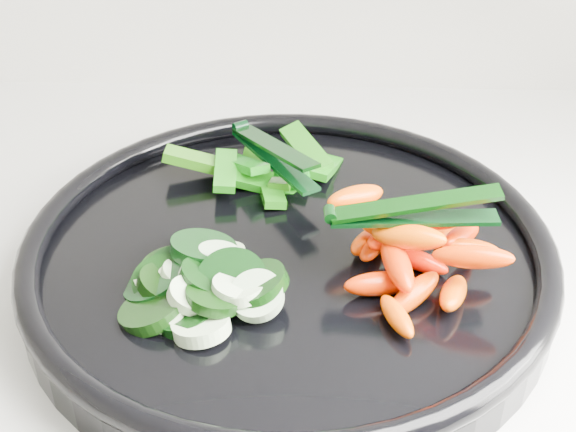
{
  "coord_description": "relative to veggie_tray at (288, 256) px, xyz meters",
  "views": [
    {
      "loc": [
        -0.2,
        1.23,
        1.3
      ],
      "look_at": [
        -0.21,
        1.68,
        0.99
      ],
      "focal_mm": 50.0,
      "sensor_mm": 36.0,
      "label": 1
    }
  ],
  "objects": [
    {
      "name": "pepper_pile",
      "position": [
        -0.02,
        0.1,
        0.01
      ],
      "size": [
        0.14,
        0.11,
        0.04
      ],
      "color": "#25730A",
      "rests_on": "veggie_tray"
    },
    {
      "name": "veggie_tray",
      "position": [
        0.0,
        0.0,
        0.0
      ],
      "size": [
        0.47,
        0.47,
        0.04
      ],
      "color": "black",
      "rests_on": "counter"
    },
    {
      "name": "tong_carrot",
      "position": [
        0.08,
        -0.02,
        0.05
      ],
      "size": [
        0.11,
        0.02,
        0.02
      ],
      "color": "black",
      "rests_on": "carrot_pile"
    },
    {
      "name": "carrot_pile",
      "position": [
        0.08,
        -0.02,
        0.02
      ],
      "size": [
        0.12,
        0.14,
        0.06
      ],
      "color": "#DF4500",
      "rests_on": "veggie_tray"
    },
    {
      "name": "tong_pepper",
      "position": [
        -0.02,
        0.1,
        0.03
      ],
      "size": [
        0.07,
        0.1,
        0.02
      ],
      "color": "black",
      "rests_on": "pepper_pile"
    },
    {
      "name": "cucumber_pile",
      "position": [
        -0.06,
        -0.05,
        0.01
      ],
      "size": [
        0.12,
        0.12,
        0.04
      ],
      "color": "black",
      "rests_on": "veggie_tray"
    }
  ]
}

